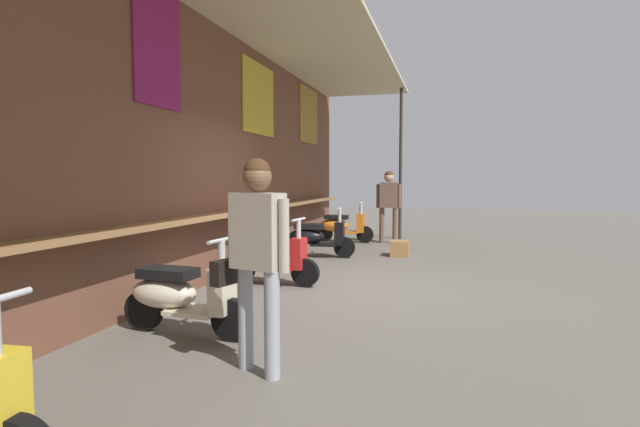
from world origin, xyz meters
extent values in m
plane|color=#605B54|center=(0.00, 0.00, 0.00)|extent=(38.79, 38.79, 0.00)
cube|color=brown|center=(0.00, 2.02, 1.97)|extent=(13.85, 0.25, 3.94)
cube|color=olive|center=(0.00, 1.72, 1.00)|extent=(12.47, 0.36, 0.05)
cube|color=#841E56|center=(-1.47, 1.89, 3.06)|extent=(0.94, 0.02, 1.39)
cube|color=gold|center=(1.65, 1.89, 2.94)|extent=(1.42, 0.02, 1.25)
cube|color=olive|center=(4.82, 1.89, 3.04)|extent=(1.43, 0.02, 1.31)
cube|color=beige|center=(0.00, 0.79, 3.80)|extent=(13.30, 2.22, 0.06)
cylinder|color=#332D28|center=(5.82, -0.22, 1.90)|extent=(0.08, 0.08, 3.80)
ellipsoid|color=beige|center=(-2.43, 1.25, 0.40)|extent=(0.43, 0.73, 0.30)
cube|color=black|center=(-2.43, 1.20, 0.60)|extent=(0.34, 0.57, 0.10)
cube|color=beige|center=(-2.46, 0.90, 0.25)|extent=(0.41, 0.53, 0.04)
cube|color=beige|center=(-2.48, 0.60, 0.47)|extent=(0.29, 0.18, 0.44)
cylinder|color=#B7B7BC|center=(-2.48, 0.60, 0.60)|extent=(0.07, 0.07, 0.70)
cylinder|color=#B7B7BC|center=(-2.48, 0.60, 0.95)|extent=(0.46, 0.07, 0.04)
cylinder|color=black|center=(-2.48, 0.50, 0.20)|extent=(0.13, 0.41, 0.40)
cylinder|color=black|center=(-2.41, 1.50, 0.20)|extent=(0.13, 0.41, 0.40)
ellipsoid|color=red|center=(-0.04, 1.25, 0.40)|extent=(0.43, 0.73, 0.30)
cube|color=black|center=(-0.04, 1.20, 0.60)|extent=(0.34, 0.57, 0.10)
cube|color=red|center=(-0.06, 0.90, 0.25)|extent=(0.42, 0.53, 0.04)
cube|color=red|center=(-0.09, 0.60, 0.47)|extent=(0.29, 0.18, 0.44)
cylinder|color=#B7B7BC|center=(-0.09, 0.60, 0.60)|extent=(0.07, 0.07, 0.70)
cylinder|color=#B7B7BC|center=(-0.09, 0.60, 0.95)|extent=(0.46, 0.07, 0.04)
cylinder|color=black|center=(-0.10, 0.50, 0.20)|extent=(0.13, 0.41, 0.40)
cylinder|color=black|center=(-0.02, 1.50, 0.20)|extent=(0.13, 0.41, 0.40)
ellipsoid|color=black|center=(2.48, 1.25, 0.40)|extent=(0.43, 0.73, 0.30)
cube|color=black|center=(2.48, 1.20, 0.60)|extent=(0.34, 0.57, 0.10)
cube|color=black|center=(2.50, 0.90, 0.25)|extent=(0.41, 0.53, 0.04)
cube|color=black|center=(2.52, 0.60, 0.47)|extent=(0.29, 0.18, 0.44)
cylinder|color=#B7B7BC|center=(2.52, 0.60, 0.60)|extent=(0.07, 0.07, 0.70)
cylinder|color=#B7B7BC|center=(2.52, 0.60, 0.95)|extent=(0.46, 0.07, 0.04)
cylinder|color=black|center=(2.53, 0.50, 0.20)|extent=(0.13, 0.41, 0.40)
cylinder|color=black|center=(2.46, 1.50, 0.20)|extent=(0.13, 0.41, 0.40)
ellipsoid|color=orange|center=(4.82, 1.25, 0.40)|extent=(0.38, 0.70, 0.30)
cube|color=black|center=(4.82, 1.20, 0.60)|extent=(0.30, 0.55, 0.10)
cube|color=orange|center=(4.82, 0.90, 0.25)|extent=(0.38, 0.50, 0.04)
cube|color=orange|center=(4.82, 0.60, 0.47)|extent=(0.28, 0.16, 0.44)
cylinder|color=#B7B7BC|center=(4.82, 0.60, 0.60)|extent=(0.07, 0.07, 0.70)
cylinder|color=#B7B7BC|center=(4.82, 0.60, 0.95)|extent=(0.46, 0.04, 0.04)
cylinder|color=black|center=(4.81, 0.50, 0.20)|extent=(0.10, 0.40, 0.40)
cylinder|color=black|center=(4.82, 1.50, 0.20)|extent=(0.10, 0.40, 0.40)
cylinder|color=#999EA8|center=(-3.21, -0.17, 0.41)|extent=(0.12, 0.12, 0.83)
cylinder|color=#999EA8|center=(-3.06, 0.11, 0.41)|extent=(0.12, 0.12, 0.83)
cube|color=#ADA393|center=(-3.13, -0.03, 1.12)|extent=(0.31, 0.45, 0.59)
sphere|color=brown|center=(-3.13, -0.03, 1.54)|extent=(0.22, 0.22, 0.22)
sphere|color=#472D19|center=(-3.13, -0.03, 1.58)|extent=(0.21, 0.21, 0.21)
cylinder|color=#ADA393|center=(-3.20, -0.27, 1.10)|extent=(0.08, 0.08, 0.55)
cylinder|color=#ADA393|center=(-3.07, 0.20, 1.10)|extent=(0.08, 0.08, 0.55)
cube|color=black|center=(-3.07, 0.28, 0.77)|extent=(0.28, 0.17, 0.20)
cylinder|color=brown|center=(4.90, -0.20, 0.42)|extent=(0.12, 0.12, 0.84)
cylinder|color=brown|center=(4.95, 0.12, 0.42)|extent=(0.12, 0.12, 0.84)
cube|color=brown|center=(4.92, -0.04, 1.14)|extent=(0.23, 0.43, 0.60)
sphere|color=tan|center=(4.92, -0.04, 1.56)|extent=(0.23, 0.23, 0.23)
sphere|color=#472D19|center=(4.92, -0.04, 1.60)|extent=(0.21, 0.21, 0.21)
cylinder|color=brown|center=(4.94, -0.29, 1.12)|extent=(0.08, 0.08, 0.56)
cylinder|color=brown|center=(4.91, 0.21, 1.12)|extent=(0.08, 0.08, 0.56)
cube|color=olive|center=(3.02, -0.50, 0.15)|extent=(0.43, 0.35, 0.30)
camera|label=1|loc=(-6.63, -1.47, 1.52)|focal=27.55mm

